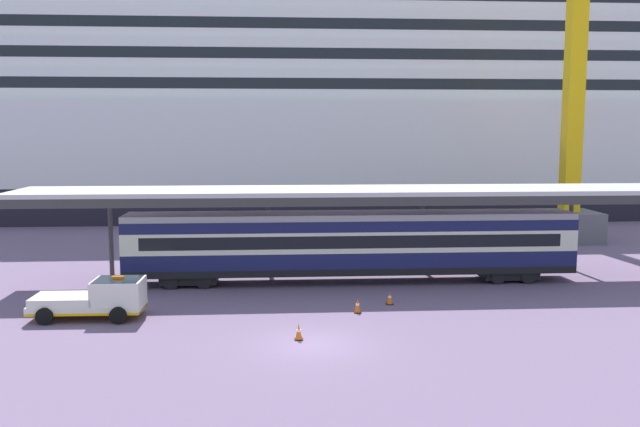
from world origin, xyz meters
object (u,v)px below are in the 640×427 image
object	(u,v)px
cruise_ship	(308,104)
train_carriage	(351,243)
service_truck	(99,298)
traffic_cone_mid	(358,306)
traffic_cone_far	(299,332)
traffic_cone_near	(390,298)

from	to	relation	value
cruise_ship	train_carriage	xyz separation A→B (m)	(0.44, -40.12, -9.50)
cruise_ship	service_truck	distance (m)	49.68
train_carriage	traffic_cone_mid	size ratio (longest dim) A/B	36.37
service_truck	traffic_cone_far	world-z (taller)	service_truck
train_carriage	traffic_cone_mid	distance (m)	6.95
train_carriage	traffic_cone_near	size ratio (longest dim) A/B	37.62
train_carriage	traffic_cone_far	size ratio (longest dim) A/B	37.28
cruise_ship	service_truck	xyz separation A→B (m)	(-12.32, -46.90, -10.82)
service_truck	traffic_cone_near	size ratio (longest dim) A/B	7.61
traffic_cone_far	train_carriage	bearing A→B (deg)	72.23
traffic_cone_mid	service_truck	bearing A→B (deg)	-179.43
service_truck	traffic_cone_far	size ratio (longest dim) A/B	7.54
train_carriage	traffic_cone_far	distance (m)	11.45
cruise_ship	service_truck	world-z (taller)	cruise_ship
train_carriage	service_truck	size ratio (longest dim) A/B	4.95
cruise_ship	traffic_cone_far	size ratio (longest dim) A/B	234.63
train_carriage	traffic_cone_mid	world-z (taller)	train_carriage
cruise_ship	traffic_cone_mid	size ratio (longest dim) A/B	228.88
traffic_cone_mid	cruise_ship	bearing A→B (deg)	90.02
service_truck	cruise_ship	bearing A→B (deg)	75.29
traffic_cone_mid	train_carriage	bearing A→B (deg)	86.34
cruise_ship	traffic_cone_far	world-z (taller)	cruise_ship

